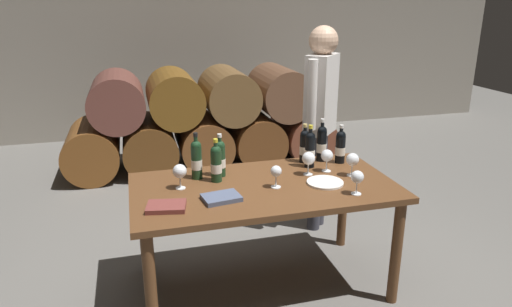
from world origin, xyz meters
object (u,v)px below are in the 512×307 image
(wine_bottle_3, at_px, (322,143))
(sommelier_presenting, at_px, (320,110))
(wine_glass_1, at_px, (357,178))
(wine_glass_3, at_px, (180,172))
(wine_bottle_4, at_px, (196,159))
(wine_bottle_5, at_px, (310,149))
(dining_table, at_px, (264,198))
(wine_bottle_0, at_px, (340,146))
(wine_bottle_6, at_px, (220,158))
(wine_bottle_2, at_px, (305,146))
(serving_plate, at_px, (325,182))
(wine_glass_2, at_px, (353,160))
(wine_glass_5, at_px, (276,172))
(wine_bottle_1, at_px, (216,163))
(tasting_notebook, at_px, (221,198))
(wine_glass_0, at_px, (309,159))
(leather_ledger, at_px, (166,207))
(wine_glass_4, at_px, (327,156))

(wine_bottle_3, relative_size, sommelier_presenting, 0.19)
(wine_glass_1, distance_m, wine_glass_3, 1.10)
(wine_bottle_4, height_order, wine_bottle_5, wine_bottle_4)
(wine_bottle_3, height_order, wine_bottle_5, wine_bottle_3)
(dining_table, relative_size, wine_bottle_0, 5.95)
(wine_bottle_4, distance_m, wine_bottle_6, 0.16)
(wine_bottle_2, bearing_deg, dining_table, -139.54)
(wine_glass_1, bearing_deg, wine_bottle_2, 98.51)
(serving_plate, bearing_deg, wine_glass_2, 19.17)
(wine_bottle_0, distance_m, sommelier_presenting, 0.51)
(wine_glass_1, xyz_separation_m, wine_glass_3, (-1.04, 0.38, 0.01))
(wine_glass_5, relative_size, sommelier_presenting, 0.09)
(wine_bottle_1, height_order, tasting_notebook, wine_bottle_1)
(wine_bottle_3, distance_m, wine_glass_5, 0.63)
(wine_glass_0, bearing_deg, wine_bottle_4, 169.79)
(leather_ledger, bearing_deg, wine_bottle_0, 30.89)
(serving_plate, bearing_deg, sommelier_presenting, 69.85)
(dining_table, height_order, wine_bottle_4, wine_bottle_4)
(wine_bottle_6, bearing_deg, sommelier_presenting, 28.74)
(wine_glass_1, distance_m, wine_glass_4, 0.42)
(wine_bottle_5, height_order, wine_glass_3, wine_bottle_5)
(wine_bottle_4, distance_m, wine_glass_5, 0.55)
(sommelier_presenting, bearing_deg, tasting_notebook, -138.00)
(wine_bottle_0, xyz_separation_m, wine_bottle_2, (-0.25, 0.08, 0.00))
(wine_bottle_1, bearing_deg, wine_glass_5, -30.92)
(wine_glass_5, xyz_separation_m, tasting_notebook, (-0.37, -0.10, -0.09))
(wine_bottle_0, relative_size, wine_glass_0, 1.75)
(leather_ledger, height_order, sommelier_presenting, sommelier_presenting)
(wine_glass_2, relative_size, serving_plate, 0.67)
(wine_glass_4, bearing_deg, wine_bottle_0, 40.85)
(wine_glass_3, distance_m, wine_glass_4, 1.02)
(wine_glass_2, height_order, wine_glass_3, same)
(wine_glass_3, relative_size, wine_glass_4, 1.02)
(wine_glass_4, distance_m, serving_plate, 0.25)
(wine_glass_4, distance_m, tasting_notebook, 0.86)
(wine_glass_4, xyz_separation_m, wine_glass_5, (-0.43, -0.19, -0.01))
(wine_bottle_5, bearing_deg, wine_glass_1, -79.66)
(wine_glass_5, xyz_separation_m, leather_ledger, (-0.70, -0.14, -0.09))
(wine_bottle_2, xyz_separation_m, wine_glass_4, (0.08, -0.22, -0.01))
(wine_bottle_1, distance_m, tasting_notebook, 0.33)
(wine_bottle_5, xyz_separation_m, wine_glass_0, (-0.07, -0.14, -0.02))
(wine_glass_5, bearing_deg, wine_glass_4, 23.39)
(dining_table, distance_m, serving_plate, 0.41)
(wine_bottle_0, bearing_deg, wine_bottle_1, -172.46)
(wine_bottle_1, xyz_separation_m, wine_bottle_2, (0.69, 0.20, -0.00))
(wine_bottle_4, relative_size, sommelier_presenting, 0.19)
(tasting_notebook, height_order, leather_ledger, same)
(dining_table, height_order, tasting_notebook, tasting_notebook)
(wine_bottle_0, height_order, wine_glass_5, wine_bottle_0)
(wine_glass_2, distance_m, wine_glass_4, 0.18)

